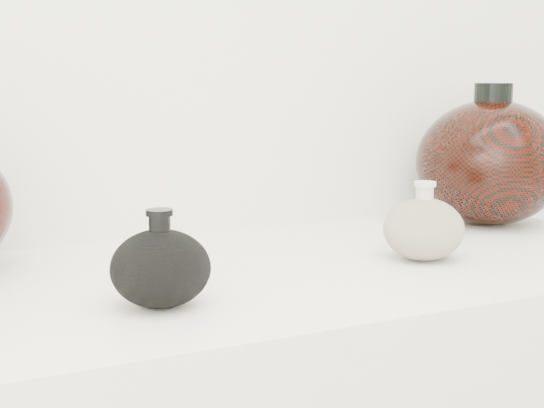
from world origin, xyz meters
name	(u,v)px	position (x,y,z in m)	size (l,w,h in m)	color
black_gourd_vase	(161,267)	(-0.16, 0.85, 0.94)	(0.13, 0.13, 0.11)	black
cream_gourd_vase	(423,228)	(0.23, 0.90, 0.94)	(0.13, 0.13, 0.11)	#BAAD91
right_round_pot	(490,162)	(0.49, 1.06, 1.01)	(0.32, 0.32, 0.24)	black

